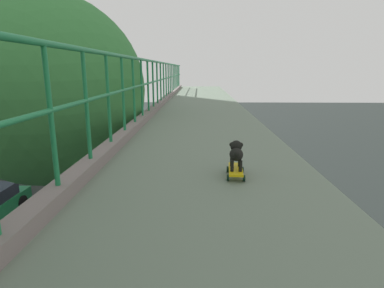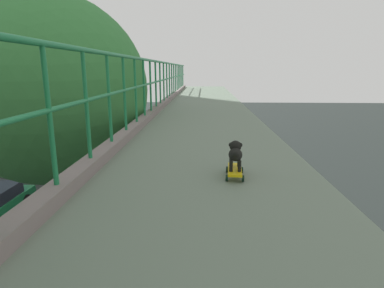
{
  "view_description": "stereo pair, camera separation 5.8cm",
  "coord_description": "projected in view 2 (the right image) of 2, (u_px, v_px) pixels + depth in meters",
  "views": [
    {
      "loc": [
        0.97,
        -1.28,
        6.32
      ],
      "look_at": [
        0.88,
        2.54,
        5.41
      ],
      "focal_mm": 29.36,
      "sensor_mm": 36.0,
      "label": 1
    },
    {
      "loc": [
        1.03,
        -1.27,
        6.32
      ],
      "look_at": [
        0.88,
        2.54,
        5.41
      ],
      "focal_mm": 29.36,
      "sensor_mm": 36.0,
      "label": 2
    }
  ],
  "objects": [
    {
      "name": "roadside_tree_mid",
      "position": [
        51.0,
        93.0,
        7.7
      ],
      "size": [
        4.69,
        4.69,
        8.1
      ],
      "color": "#493D30",
      "rests_on": "ground"
    },
    {
      "name": "car_blue_fifth",
      "position": [
        9.0,
        263.0,
        9.38
      ],
      "size": [
        1.91,
        4.1,
        1.37
      ],
      "color": "#22319B",
      "rests_on": "ground"
    },
    {
      "name": "small_dog",
      "position": [
        235.0,
        153.0,
        3.29
      ],
      "size": [
        0.16,
        0.34,
        0.28
      ],
      "color": "black",
      "rests_on": "toy_skateboard"
    },
    {
      "name": "city_bus",
      "position": [
        81.0,
        130.0,
        23.68
      ],
      "size": [
        2.66,
        11.11,
        3.22
      ],
      "color": "beige",
      "rests_on": "ground"
    },
    {
      "name": "car_grey_seventh",
      "position": [
        89.0,
        179.0,
        16.32
      ],
      "size": [
        2.02,
        4.38,
        1.54
      ],
      "color": "slate",
      "rests_on": "ground"
    },
    {
      "name": "toy_skateboard",
      "position": [
        235.0,
        171.0,
        3.32
      ],
      "size": [
        0.21,
        0.44,
        0.09
      ],
      "color": "gold",
      "rests_on": "overpass_deck"
    }
  ]
}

